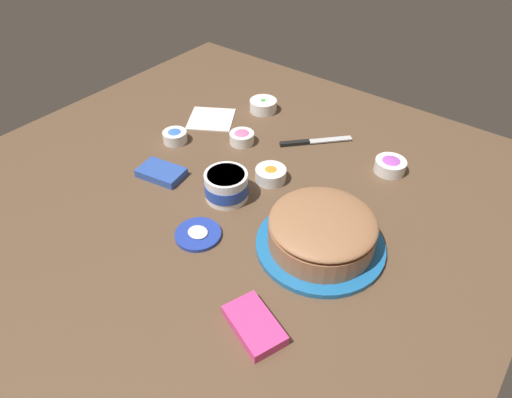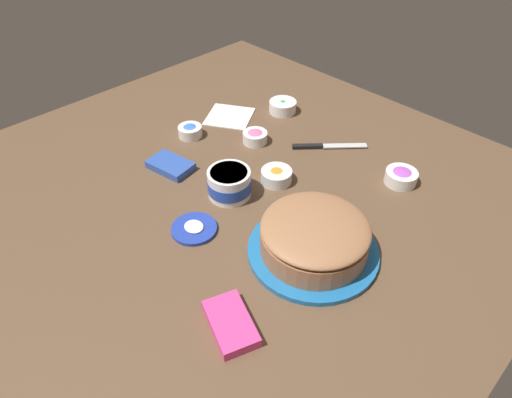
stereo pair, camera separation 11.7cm
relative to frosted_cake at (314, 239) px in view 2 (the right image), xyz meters
The scene contains 13 objects.
ground_plane 0.32m from the frosted_cake, behind, with size 1.54×1.54×0.00m, color brown.
frosted_cake is the anchor object (origin of this frame).
frosting_tub 0.30m from the frosted_cake, behind, with size 0.12×0.12×0.08m.
frosting_tub_lid 0.31m from the frosted_cake, 149.23° to the right, with size 0.12×0.12×0.02m.
spreading_knife 0.45m from the frosted_cake, 125.88° to the left, with size 0.17×0.19×0.01m.
sprinkle_bowl_orange 0.29m from the frosted_cake, 151.17° to the left, with size 0.09×0.09×0.04m.
sprinkle_bowl_rainbow 0.39m from the frosted_cake, 89.85° to the left, with size 0.09×0.09×0.04m.
sprinkle_bowl_blue 0.62m from the frosted_cake, 169.73° to the left, with size 0.08×0.08×0.04m.
sprinkle_bowl_pink 0.50m from the frosted_cake, 151.62° to the left, with size 0.08×0.08×0.04m.
sprinkle_bowl_green 0.67m from the frosted_cake, 138.99° to the left, with size 0.10×0.10×0.04m.
candy_box_lower 0.52m from the frosted_cake, behind, with size 0.13×0.08×0.02m, color #2D51B2.
candy_box_upper 0.28m from the frosted_cake, 87.08° to the right, with size 0.14×0.08×0.03m, color #E53D8E.
paper_napkin 0.68m from the frosted_cake, 155.22° to the left, with size 0.15×0.15×0.01m, color white.
Camera 2 is at (0.74, -0.63, 0.80)m, focal length 31.26 mm.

